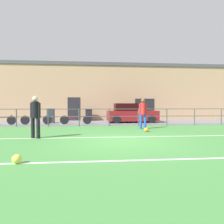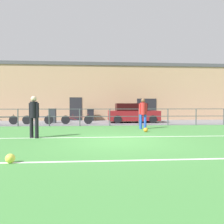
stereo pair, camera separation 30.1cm
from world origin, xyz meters
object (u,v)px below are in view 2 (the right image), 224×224
object	(u,v)px
soccer_ball_spare	(146,130)
trash_bin_0	(91,115)
player_striker	(143,112)
bicycle_parked_0	(77,120)
player_goalkeeper	(34,114)
parked_car_red	(133,113)
trash_bin_1	(52,116)
bicycle_parked_2	(2,120)
bicycle_parked_3	(38,120)
soccer_ball_match	(10,158)

from	to	relation	value
soccer_ball_spare	trash_bin_0	xyz separation A→B (m)	(-3.07, 7.85, 0.42)
player_striker	bicycle_parked_0	xyz separation A→B (m)	(-4.12, 3.21, -0.66)
player_goalkeeper	parked_car_red	size ratio (longest dim) A/B	0.44
soccer_ball_spare	trash_bin_1	distance (m)	8.37
soccer_ball_spare	parked_car_red	distance (m)	5.88
bicycle_parked_0	trash_bin_0	size ratio (longest dim) A/B	2.20
bicycle_parked_2	trash_bin_0	size ratio (longest dim) A/B	2.16
soccer_ball_spare	bicycle_parked_0	xyz separation A→B (m)	(-3.95, 4.61, 0.23)
player_striker	trash_bin_1	xyz separation A→B (m)	(-6.13, 4.46, -0.42)
player_goalkeeper	bicycle_parked_0	distance (m)	6.31
soccer_ball_spare	bicycle_parked_3	bearing A→B (deg)	145.58
soccer_ball_match	trash_bin_1	bearing A→B (deg)	97.19
soccer_ball_spare	trash_bin_0	distance (m)	8.44
player_striker	bicycle_parked_2	bearing A→B (deg)	-20.80
soccer_ball_spare	trash_bin_1	bearing A→B (deg)	135.47
player_striker	bicycle_parked_3	distance (m)	7.63
parked_car_red	bicycle_parked_3	bearing A→B (deg)	-170.14
bicycle_parked_0	trash_bin_1	xyz separation A→B (m)	(-2.00, 1.26, 0.23)
bicycle_parked_3	soccer_ball_match	bearing A→B (deg)	-77.67
parked_car_red	bicycle_parked_0	bearing A→B (deg)	-164.05
bicycle_parked_2	player_striker	bearing A→B (deg)	-18.90
soccer_ball_match	bicycle_parked_0	bearing A→B (deg)	86.63
trash_bin_0	player_goalkeeper	bearing A→B (deg)	-102.33
parked_car_red	trash_bin_0	size ratio (longest dim) A/B	3.88
soccer_ball_match	trash_bin_1	xyz separation A→B (m)	(-1.42, 11.23, 0.47)
player_striker	soccer_ball_match	xyz separation A→B (m)	(-4.71, -6.77, -0.89)
bicycle_parked_0	bicycle_parked_2	world-z (taller)	bicycle_parked_0
soccer_ball_spare	trash_bin_0	world-z (taller)	trash_bin_0
bicycle_parked_0	trash_bin_1	distance (m)	2.38
bicycle_parked_2	bicycle_parked_3	distance (m)	2.48
parked_car_red	bicycle_parked_2	bearing A→B (deg)	-172.67
soccer_ball_match	bicycle_parked_2	distance (m)	11.01
soccer_ball_match	bicycle_parked_0	world-z (taller)	bicycle_parked_0
player_striker	bicycle_parked_2	xyz separation A→B (m)	(-9.37, 3.21, -0.66)
player_striker	trash_bin_0	bearing A→B (deg)	-65.26
bicycle_parked_0	trash_bin_0	xyz separation A→B (m)	(0.88, 3.25, 0.19)
bicycle_parked_2	trash_bin_0	distance (m)	6.94
soccer_ball_spare	player_striker	bearing A→B (deg)	83.09
trash_bin_0	bicycle_parked_0	bearing A→B (deg)	-105.22
soccer_ball_spare	bicycle_parked_3	distance (m)	8.15
soccer_ball_match	bicycle_parked_3	distance (m)	10.22
trash_bin_1	bicycle_parked_3	bearing A→B (deg)	-121.31
parked_car_red	bicycle_parked_2	size ratio (longest dim) A/B	1.80
soccer_ball_spare	bicycle_parked_0	bearing A→B (deg)	130.64
bicycle_parked_3	trash_bin_0	xyz separation A→B (m)	(3.65, 3.25, 0.19)
soccer_ball_match	parked_car_red	distance (m)	12.24
player_goalkeeper	bicycle_parked_2	size ratio (longest dim) A/B	0.80
trash_bin_0	trash_bin_1	bearing A→B (deg)	-145.40
player_striker	bicycle_parked_0	distance (m)	5.26
parked_car_red	bicycle_parked_0	world-z (taller)	parked_car_red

